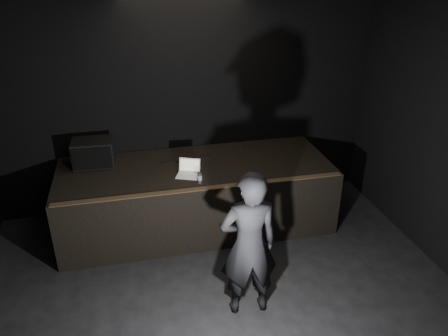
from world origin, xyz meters
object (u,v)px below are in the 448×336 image
stage_riser (197,196)px  laptop (189,171)px  stage_monitor (93,153)px  person (249,245)px  beer_can (200,178)px

stage_riser → laptop: bearing=-120.0°
stage_monitor → person: 2.89m
laptop → person: (0.41, -1.68, -0.15)m
beer_can → person: (0.30, -1.40, -0.17)m
stage_riser → laptop: laptop is taller
stage_riser → beer_can: beer_can is taller
stage_riser → person: (0.27, -1.93, 0.41)m
person → laptop: bearing=-74.1°
stage_monitor → stage_riser: bearing=-12.5°
stage_riser → stage_monitor: 1.65m
laptop → person: person is taller
stage_riser → laptop: (-0.14, -0.24, 0.55)m
person → stage_riser: bearing=-79.8°
stage_monitor → beer_can: stage_monitor is taller
stage_monitor → beer_can: size_ratio=3.88×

